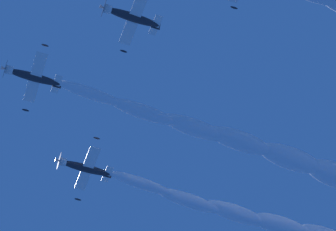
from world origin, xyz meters
The scene contains 5 objects.
airplane_lead centered at (1.66, 2.16, 88.74)m, with size 7.77×7.30×3.26m.
airplane_left_wingman centered at (11.01, 12.50, 88.34)m, with size 7.78×7.32×3.19m.
airplane_right_wingman centered at (-9.27, 9.79, 88.85)m, with size 7.83×7.30×3.08m.
smoke_trail_lead centered at (-3.38, 30.66, 89.85)m, with size 9.86×40.96×3.81m.
smoke_trail_right_wingman centered at (-14.17, 38.20, 89.98)m, with size 9.48×40.33×4.11m.
Camera 1 is at (36.42, 12.38, 1.66)m, focal length 84.43 mm.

